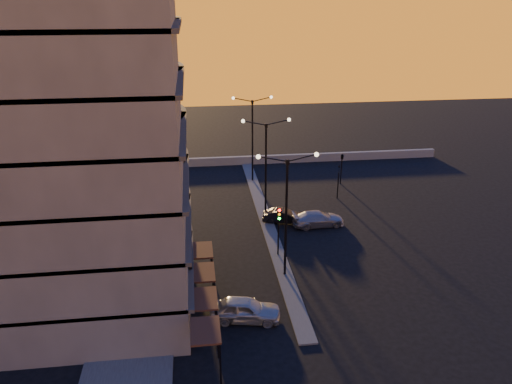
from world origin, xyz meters
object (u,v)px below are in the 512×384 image
(car_wagon, at_px, (318,219))
(streetlamp_mid, at_px, (266,162))
(traffic_light_main, at_px, (279,224))
(car_hatchback, at_px, (245,309))
(car_sedan, at_px, (283,216))

(car_wagon, bearing_deg, streetlamp_mid, 61.64)
(streetlamp_mid, distance_m, traffic_light_main, 7.62)
(car_hatchback, height_order, car_sedan, car_hatchback)
(car_hatchback, relative_size, car_sedan, 1.21)
(traffic_light_main, bearing_deg, streetlamp_mid, 90.00)
(traffic_light_main, height_order, car_wagon, traffic_light_main)
(streetlamp_mid, bearing_deg, car_wagon, -24.11)
(traffic_light_main, relative_size, car_hatchback, 0.93)
(traffic_light_main, bearing_deg, car_sedan, 76.17)
(streetlamp_mid, xyz_separation_m, traffic_light_main, (0.00, -7.13, -2.70))
(car_sedan, distance_m, car_wagon, 3.17)
(streetlamp_mid, distance_m, car_sedan, 5.29)
(traffic_light_main, xyz_separation_m, car_sedan, (1.53, 6.20, -2.27))
(streetlamp_mid, relative_size, car_hatchback, 2.09)
(traffic_light_main, bearing_deg, car_hatchback, -113.95)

